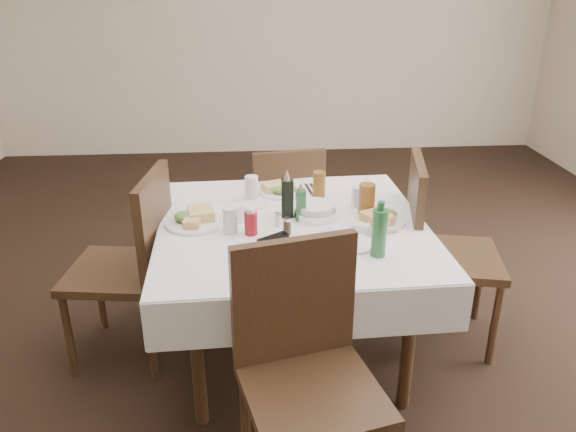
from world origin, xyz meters
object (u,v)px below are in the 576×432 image
at_px(water_n, 252,188).
at_px(oil_cruet_green, 301,204).
at_px(chair_north, 286,207).
at_px(green_bottle, 379,232).
at_px(chair_east, 435,242).
at_px(chair_west, 135,257).
at_px(bread_basket, 315,211).
at_px(coffee_mug, 237,213).
at_px(dining_table, 293,238).
at_px(water_s, 328,242).
at_px(chair_south, 304,358).
at_px(ketchup_bottle, 251,222).
at_px(water_w, 230,220).
at_px(water_e, 357,197).
at_px(oil_cruet_dark, 287,197).

xyz_separation_m(water_n, oil_cruet_green, (0.24, -0.29, 0.02)).
bearing_deg(chair_north, water_n, -116.36).
bearing_deg(green_bottle, chair_east, 46.83).
height_order(chair_west, water_n, chair_west).
height_order(bread_basket, coffee_mug, coffee_mug).
height_order(chair_north, chair_west, chair_west).
distance_m(dining_table, oil_cruet_green, 0.18).
bearing_deg(water_s, green_bottle, -8.14).
height_order(chair_south, coffee_mug, chair_south).
height_order(chair_north, bread_basket, chair_north).
xyz_separation_m(chair_north, water_n, (-0.21, -0.43, 0.30)).
xyz_separation_m(oil_cruet_green, coffee_mug, (-0.31, 0.03, -0.05)).
bearing_deg(ketchup_bottle, water_w, 164.50).
distance_m(water_s, water_e, 0.56).
relative_size(chair_west, water_s, 8.94).
bearing_deg(water_e, water_s, -113.86).
distance_m(chair_south, water_s, 0.56).
xyz_separation_m(water_n, bread_basket, (0.31, -0.26, -0.03)).
height_order(water_s, ketchup_bottle, ketchup_bottle).
xyz_separation_m(chair_west, bread_basket, (0.91, 0.02, 0.21)).
xyz_separation_m(dining_table, coffee_mug, (-0.27, 0.06, 0.12)).
bearing_deg(water_w, chair_north, 69.10).
xyz_separation_m(dining_table, oil_cruet_green, (0.04, 0.04, 0.17)).
bearing_deg(green_bottle, oil_cruet_green, 126.81).
xyz_separation_m(chair_north, oil_cruet_green, (0.02, -0.72, 0.32)).
height_order(water_s, water_e, water_s).
relative_size(chair_west, coffee_mug, 8.27).
relative_size(chair_south, chair_east, 0.99).
xyz_separation_m(water_n, water_w, (-0.11, -0.41, -0.00)).
bearing_deg(chair_east, green_bottle, -133.17).
relative_size(ketchup_bottle, coffee_mug, 1.07).
distance_m(chair_south, coffee_mug, 0.94).
distance_m(water_s, bread_basket, 0.40).
distance_m(water_s, green_bottle, 0.22).
xyz_separation_m(water_n, oil_cruet_dark, (0.17, -0.24, 0.04)).
xyz_separation_m(chair_east, water_n, (-0.96, 0.24, 0.24)).
bearing_deg(chair_north, chair_west, -138.69).
xyz_separation_m(chair_north, water_w, (-0.32, -0.84, 0.30)).
bearing_deg(water_n, chair_north, 63.64).
relative_size(water_n, bread_basket, 0.63).
distance_m(dining_table, water_n, 0.41).
height_order(chair_south, water_s, chair_south).
distance_m(chair_south, green_bottle, 0.65).
relative_size(dining_table, coffee_mug, 10.99).
height_order(water_e, coffee_mug, water_e).
relative_size(chair_west, ketchup_bottle, 7.70).
relative_size(chair_north, chair_west, 0.91).
relative_size(oil_cruet_green, green_bottle, 0.80).
height_order(bread_basket, ketchup_bottle, ketchup_bottle).
relative_size(dining_table, water_w, 10.69).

